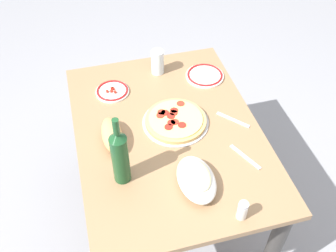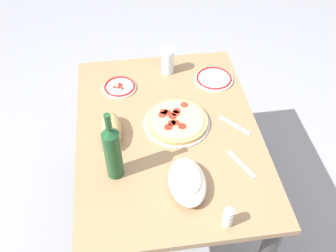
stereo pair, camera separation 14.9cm
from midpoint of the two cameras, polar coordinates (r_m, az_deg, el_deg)
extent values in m
plane|color=gray|center=(2.36, -1.86, -12.58)|extent=(8.00, 8.00, 0.00)
cube|color=#93704C|center=(1.81, -2.36, -1.09)|extent=(1.15, 0.84, 0.03)
cylinder|color=#33302D|center=(2.40, -13.31, 0.26)|extent=(0.07, 0.07, 0.67)
cylinder|color=#33302D|center=(2.48, 3.30, 3.32)|extent=(0.07, 0.07, 0.67)
cylinder|color=#33302D|center=(1.91, 12.81, -17.35)|extent=(0.07, 0.07, 0.67)
cylinder|color=#B7B7BC|center=(1.83, -1.22, 0.44)|extent=(0.31, 0.31, 0.01)
cylinder|color=tan|center=(1.82, -1.23, 0.70)|extent=(0.29, 0.29, 0.02)
cylinder|color=#EACC75|center=(1.81, -1.24, 0.97)|extent=(0.25, 0.25, 0.01)
cylinder|color=#B22D1E|center=(1.88, -0.43, 3.21)|extent=(0.04, 0.04, 0.00)
cylinder|color=#B22D1E|center=(1.84, -3.29, 1.93)|extent=(0.04, 0.04, 0.00)
cylinder|color=#B22D1E|center=(1.82, -3.48, 1.47)|extent=(0.04, 0.04, 0.00)
cylinder|color=maroon|center=(1.77, -2.21, -0.23)|extent=(0.04, 0.04, 0.00)
cylinder|color=maroon|center=(1.83, -2.79, 1.86)|extent=(0.04, 0.04, 0.00)
cylinder|color=#B22D1E|center=(1.83, -1.53, 1.84)|extent=(0.04, 0.04, 0.00)
cylinder|color=maroon|center=(1.77, -0.35, 0.05)|extent=(0.04, 0.04, 0.00)
cylinder|color=maroon|center=(1.82, -1.94, 1.37)|extent=(0.04, 0.04, 0.00)
cylinder|color=maroon|center=(1.84, -1.42, 2.20)|extent=(0.04, 0.04, 0.00)
cylinder|color=#B22D1E|center=(1.79, -1.38, 0.51)|extent=(0.04, 0.04, 0.00)
cylinder|color=maroon|center=(1.79, -1.89, 0.38)|extent=(0.04, 0.04, 0.00)
ellipsoid|color=white|center=(1.57, 1.44, -7.92)|extent=(0.24, 0.15, 0.07)
ellipsoid|color=#AD2819|center=(1.57, 1.45, -7.65)|extent=(0.20, 0.12, 0.03)
ellipsoid|color=beige|center=(1.55, 1.46, -7.26)|extent=(0.17, 0.10, 0.02)
cylinder|color=#194723|center=(1.55, -9.72, -4.95)|extent=(0.07, 0.07, 0.24)
cone|color=#194723|center=(1.45, -10.36, -1.60)|extent=(0.07, 0.07, 0.03)
cylinder|color=#194723|center=(1.41, -10.62, -0.23)|extent=(0.03, 0.03, 0.07)
cylinder|color=silver|center=(2.08, -3.62, 9.24)|extent=(0.07, 0.07, 0.13)
cylinder|color=white|center=(2.02, -10.23, 4.88)|extent=(0.17, 0.17, 0.01)
torus|color=red|center=(2.01, -10.26, 5.05)|extent=(0.16, 0.16, 0.01)
cube|color=#AD2819|center=(2.01, -10.97, 4.90)|extent=(0.01, 0.01, 0.01)
cube|color=#AD2819|center=(1.99, -9.84, 4.83)|extent=(0.01, 0.01, 0.01)
cube|color=#AD2819|center=(2.02, -10.33, 5.35)|extent=(0.01, 0.01, 0.01)
cube|color=#AD2819|center=(2.00, -10.37, 4.93)|extent=(0.01, 0.01, 0.01)
cube|color=#AD2819|center=(2.02, -10.10, 5.31)|extent=(0.01, 0.01, 0.01)
cylinder|color=white|center=(2.08, 3.33, 7.24)|extent=(0.20, 0.20, 0.01)
torus|color=red|center=(2.08, 3.34, 7.41)|extent=(0.19, 0.19, 0.01)
ellipsoid|color=tan|center=(1.75, -10.60, -1.47)|extent=(0.22, 0.09, 0.08)
cylinder|color=silver|center=(1.50, 7.94, -12.36)|extent=(0.04, 0.04, 0.07)
cylinder|color=#B7B7BC|center=(1.47, 8.12, -11.46)|extent=(0.04, 0.04, 0.01)
cube|color=#B7B7BC|center=(1.71, 8.76, -4.59)|extent=(0.16, 0.09, 0.00)
cube|color=#B7B7BC|center=(1.85, 7.20, 0.82)|extent=(0.14, 0.12, 0.00)
camera|label=1|loc=(0.07, -92.41, -2.49)|focal=41.76mm
camera|label=2|loc=(0.07, 87.59, 2.49)|focal=41.76mm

